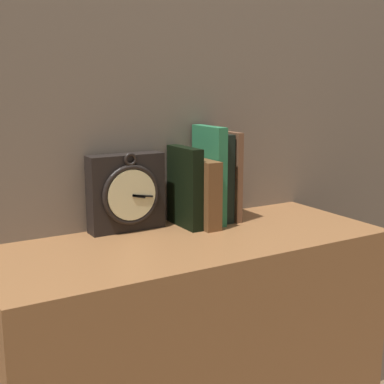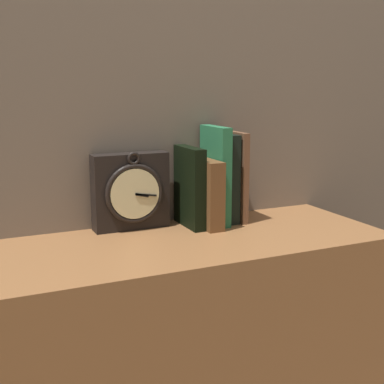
{
  "view_description": "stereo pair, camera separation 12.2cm",
  "coord_description": "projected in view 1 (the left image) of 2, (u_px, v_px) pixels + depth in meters",
  "views": [
    {
      "loc": [
        -0.6,
        -1.03,
        1.11
      ],
      "look_at": [
        0.0,
        0.0,
        0.86
      ],
      "focal_mm": 50.0,
      "sensor_mm": 36.0,
      "label": 1
    },
    {
      "loc": [
        -0.5,
        -1.09,
        1.11
      ],
      "look_at": [
        0.0,
        0.0,
        0.86
      ],
      "focal_mm": 50.0,
      "sensor_mm": 36.0,
      "label": 2
    }
  ],
  "objects": [
    {
      "name": "wall_back",
      "position": [
        148.0,
        2.0,
        1.31
      ],
      "size": [
        6.0,
        0.05,
        2.6
      ],
      "color": "#756656",
      "rests_on": "ground_plane"
    },
    {
      "name": "book_slot2_green",
      "position": [
        209.0,
        175.0,
        1.37
      ],
      "size": [
        0.03,
        0.13,
        0.25
      ],
      "color": "#277046",
      "rests_on": "bookshelf"
    },
    {
      "name": "book_slot4_brown",
      "position": [
        228.0,
        176.0,
        1.41
      ],
      "size": [
        0.02,
        0.12,
        0.23
      ],
      "color": "brown",
      "rests_on": "bookshelf"
    },
    {
      "name": "book_slot0_black",
      "position": [
        185.0,
        187.0,
        1.34
      ],
      "size": [
        0.03,
        0.13,
        0.2
      ],
      "color": "black",
      "rests_on": "bookshelf"
    },
    {
      "name": "book_slot1_brown",
      "position": [
        199.0,
        192.0,
        1.35
      ],
      "size": [
        0.04,
        0.15,
        0.17
      ],
      "color": "brown",
      "rests_on": "bookshelf"
    },
    {
      "name": "book_slot3_black",
      "position": [
        217.0,
        177.0,
        1.39
      ],
      "size": [
        0.03,
        0.11,
        0.23
      ],
      "color": "black",
      "rests_on": "bookshelf"
    },
    {
      "name": "clock",
      "position": [
        127.0,
        193.0,
        1.3
      ],
      "size": [
        0.19,
        0.06,
        0.2
      ],
      "color": "black",
      "rests_on": "bookshelf"
    }
  ]
}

